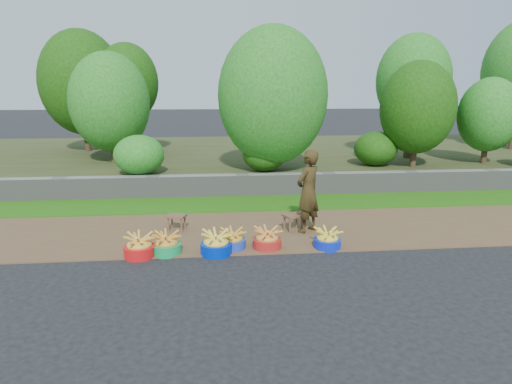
{
  "coord_description": "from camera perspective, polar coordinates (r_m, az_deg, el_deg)",
  "views": [
    {
      "loc": [
        -0.67,
        -6.48,
        2.59
      ],
      "look_at": [
        0.08,
        1.3,
        0.75
      ],
      "focal_mm": 30.0,
      "sensor_mm": 36.0,
      "label": 1
    }
  ],
  "objects": [
    {
      "name": "vendor_woman",
      "position": [
        7.95,
        6.96,
        0.09
      ],
      "size": [
        0.67,
        0.65,
        1.55
      ],
      "primitive_type": "imported",
      "rotation": [
        0.0,
        0.0,
        3.85
      ],
      "color": "black",
      "rests_on": "dirt_shoulder"
    },
    {
      "name": "retaining_wall",
      "position": [
        10.85,
        -1.85,
        0.92
      ],
      "size": [
        80.0,
        0.35,
        0.55
      ],
      "primitive_type": "cube",
      "color": "gray",
      "rests_on": "ground"
    },
    {
      "name": "stool_left",
      "position": [
        8.22,
        -10.56,
        -3.45
      ],
      "size": [
        0.4,
        0.35,
        0.3
      ],
      "rotation": [
        0.0,
        0.0,
        -0.29
      ],
      "color": "brown",
      "rests_on": "dirt_shoulder"
    },
    {
      "name": "basin_d",
      "position": [
        7.25,
        -3.19,
        -6.41
      ],
      "size": [
        0.46,
        0.46,
        0.34
      ],
      "color": "#1D3BBE",
      "rests_on": "ground"
    },
    {
      "name": "basin_b",
      "position": [
        7.17,
        -11.85,
        -6.85
      ],
      "size": [
        0.48,
        0.48,
        0.36
      ],
      "color": "#119A4D",
      "rests_on": "ground"
    },
    {
      "name": "basin_f",
      "position": [
        7.36,
        9.49,
        -6.28
      ],
      "size": [
        0.46,
        0.46,
        0.34
      ],
      "color": "#0C24CC",
      "rests_on": "ground"
    },
    {
      "name": "basin_c",
      "position": [
        7.03,
        -5.34,
        -6.91
      ],
      "size": [
        0.52,
        0.52,
        0.38
      ],
      "color": "#0025B9",
      "rests_on": "ground"
    },
    {
      "name": "basin_e",
      "position": [
        7.24,
        1.49,
        -6.36
      ],
      "size": [
        0.48,
        0.48,
        0.36
      ],
      "color": "#B0221D",
      "rests_on": "ground"
    },
    {
      "name": "vegetation",
      "position": [
        14.88,
        8.15,
        13.23
      ],
      "size": [
        35.2,
        8.88,
        4.86
      ],
      "color": "#3D2D1B",
      "rests_on": "earth_bank"
    },
    {
      "name": "ground_plane",
      "position": [
        7.01,
        0.37,
        -8.43
      ],
      "size": [
        120.0,
        120.0,
        0.0
      ],
      "primitive_type": "plane",
      "color": "black",
      "rests_on": "ground"
    },
    {
      "name": "stool_right",
      "position": [
        8.1,
        5.0,
        -3.42
      ],
      "size": [
        0.44,
        0.4,
        0.32
      ],
      "rotation": [
        0.0,
        0.0,
        0.41
      ],
      "color": "brown",
      "rests_on": "dirt_shoulder"
    },
    {
      "name": "basin_a",
      "position": [
        7.15,
        -15.27,
        -7.05
      ],
      "size": [
        0.5,
        0.5,
        0.37
      ],
      "color": "red",
      "rests_on": "ground"
    },
    {
      "name": "grass_verge",
      "position": [
        10.08,
        -1.52,
        -1.52
      ],
      "size": [
        80.0,
        1.5,
        0.04
      ],
      "primitive_type": "cube",
      "color": "#26640F",
      "rests_on": "ground"
    },
    {
      "name": "dirt_shoulder",
      "position": [
        8.18,
        -0.53,
        -5.15
      ],
      "size": [
        80.0,
        2.5,
        0.02
      ],
      "primitive_type": "cube",
      "color": "brown",
      "rests_on": "ground"
    },
    {
      "name": "earth_bank",
      "position": [
        15.67,
        -3.02,
        4.63
      ],
      "size": [
        80.0,
        10.0,
        0.5
      ],
      "primitive_type": "cube",
      "color": "#39401E",
      "rests_on": "ground"
    }
  ]
}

